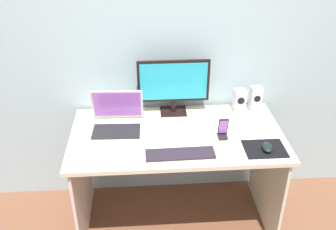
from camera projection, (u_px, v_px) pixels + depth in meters
ground_plane at (176, 219)px, 2.86m from camera, size 8.00×8.00×0.00m
wall_back at (172, 39)px, 2.58m from camera, size 6.00×0.04×2.50m
desk at (176, 154)px, 2.56m from camera, size 1.37×0.72×0.76m
monitor at (174, 85)px, 2.61m from camera, size 0.49×0.14×0.39m
speaker_right at (256, 99)px, 2.70m from camera, size 0.07×0.08×0.18m
speaker_near_monitor at (240, 101)px, 2.70m from camera, size 0.08×0.08×0.16m
laptop at (117, 122)px, 2.50m from camera, size 0.35×0.31×0.24m
keyboard_external at (181, 154)px, 2.28m from camera, size 0.41×0.13×0.01m
mousepad at (265, 149)px, 2.33m from camera, size 0.25×0.20×0.00m
mouse at (267, 147)px, 2.31m from camera, size 0.07×0.11×0.04m
phone_in_dock at (223, 131)px, 2.41m from camera, size 0.06×0.05×0.14m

